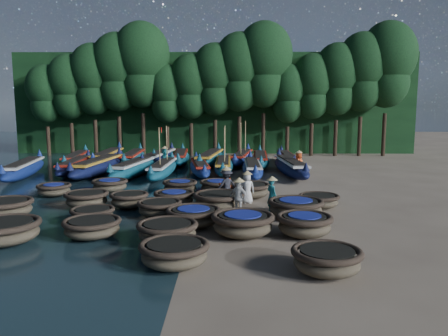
{
  "coord_description": "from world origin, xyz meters",
  "views": [
    {
      "loc": [
        1.42,
        -21.79,
        4.73
      ],
      "look_at": [
        1.15,
        2.38,
        1.3
      ],
      "focal_mm": 35.0,
      "sensor_mm": 36.0,
      "label": 1
    }
  ],
  "objects_px": {
    "coracle_7": "(167,231)",
    "long_boat_10": "(108,157)",
    "coracle_15": "(87,199)",
    "long_boat_8": "(290,167)",
    "coracle_11": "(92,214)",
    "long_boat_0": "(24,169)",
    "coracle_13": "(194,216)",
    "long_boat_4": "(163,169)",
    "long_boat_14": "(210,158)",
    "long_boat_9": "(76,159)",
    "fisherman_1": "(272,193)",
    "coracle_5": "(5,231)",
    "coracle_6": "(92,227)",
    "long_boat_7": "(252,168)",
    "coracle_10": "(6,208)",
    "coracle_14": "(296,207)",
    "coracle_4": "(327,260)",
    "long_boat_1": "(75,166)",
    "long_boat_12": "(159,158)",
    "coracle_18": "(219,200)",
    "coracle_3": "(174,253)",
    "coracle_8": "(243,223)",
    "long_boat_15": "(242,158)",
    "coracle_12": "(159,208)",
    "long_boat_11": "(133,158)",
    "fisherman_4": "(239,196)",
    "coracle_21": "(110,185)",
    "fisherman_3": "(226,185)",
    "coracle_22": "(180,186)",
    "long_boat_6": "(223,166)",
    "coracle_19": "(319,200)",
    "long_boat_13": "(181,157)",
    "coracle_20": "(54,189)",
    "long_boat_2": "(98,166)",
    "fisherman_6": "(299,163)",
    "coracle_9": "(304,224)",
    "fisherman_5": "(165,159)",
    "coracle_17": "(174,198)",
    "coracle_23": "(218,186)",
    "coracle_16": "(129,199)",
    "fisherman_2": "(226,184)",
    "long_boat_5": "(200,168)",
    "coracle_24": "(249,190)"
  },
  "relations": [
    {
      "from": "coracle_7",
      "to": "long_boat_10",
      "type": "xyz_separation_m",
      "value": [
        -7.77,
        20.63,
        0.17
      ]
    },
    {
      "from": "coracle_15",
      "to": "long_boat_8",
      "type": "relative_size",
      "value": 0.25
    },
    {
      "from": "coracle_11",
      "to": "long_boat_0",
      "type": "height_order",
      "value": "long_boat_0"
    },
    {
      "from": "coracle_13",
      "to": "coracle_11",
      "type": "bearing_deg",
      "value": 174.42
    },
    {
      "from": "long_boat_4",
      "to": "long_boat_14",
      "type": "bearing_deg",
      "value": 63.33
    },
    {
      "from": "long_boat_9",
      "to": "fisherman_1",
      "type": "bearing_deg",
      "value": -54.54
    },
    {
      "from": "coracle_5",
      "to": "coracle_6",
      "type": "distance_m",
      "value": 2.9
    },
    {
      "from": "long_boat_7",
      "to": "long_boat_14",
      "type": "height_order",
      "value": "long_boat_14"
    },
    {
      "from": "coracle_10",
      "to": "long_boat_9",
      "type": "bearing_deg",
      "value": 99.3
    },
    {
      "from": "coracle_14",
      "to": "long_boat_7",
      "type": "distance_m",
      "value": 11.44
    },
    {
      "from": "coracle_4",
      "to": "coracle_7",
      "type": "height_order",
      "value": "coracle_4"
    },
    {
      "from": "long_boat_1",
      "to": "long_boat_12",
      "type": "xyz_separation_m",
      "value": [
        5.32,
        4.2,
        0.07
      ]
    },
    {
      "from": "coracle_18",
      "to": "coracle_3",
      "type": "bearing_deg",
      "value": -99.24
    },
    {
      "from": "coracle_7",
      "to": "coracle_11",
      "type": "distance_m",
      "value": 4.27
    },
    {
      "from": "long_boat_4",
      "to": "long_boat_8",
      "type": "relative_size",
      "value": 0.91
    },
    {
      "from": "coracle_8",
      "to": "long_boat_15",
      "type": "relative_size",
      "value": 0.29
    },
    {
      "from": "coracle_12",
      "to": "long_boat_8",
      "type": "height_order",
      "value": "long_boat_8"
    },
    {
      "from": "long_boat_4",
      "to": "long_boat_11",
      "type": "height_order",
      "value": "long_boat_4"
    },
    {
      "from": "coracle_4",
      "to": "fisherman_4",
      "type": "height_order",
      "value": "fisherman_4"
    },
    {
      "from": "coracle_21",
      "to": "fisherman_3",
      "type": "bearing_deg",
      "value": -22.59
    },
    {
      "from": "coracle_12",
      "to": "coracle_22",
      "type": "relative_size",
      "value": 1.18
    },
    {
      "from": "coracle_6",
      "to": "long_boat_6",
      "type": "relative_size",
      "value": 0.29
    },
    {
      "from": "coracle_6",
      "to": "coracle_7",
      "type": "distance_m",
      "value": 2.88
    },
    {
      "from": "coracle_3",
      "to": "coracle_6",
      "type": "height_order",
      "value": "coracle_3"
    },
    {
      "from": "long_boat_7",
      "to": "long_boat_11",
      "type": "bearing_deg",
      "value": 148.44
    },
    {
      "from": "coracle_4",
      "to": "long_boat_6",
      "type": "relative_size",
      "value": 0.26
    },
    {
      "from": "coracle_19",
      "to": "long_boat_13",
      "type": "height_order",
      "value": "long_boat_13"
    },
    {
      "from": "coracle_20",
      "to": "long_boat_9",
      "type": "height_order",
      "value": "long_boat_9"
    },
    {
      "from": "coracle_7",
      "to": "fisherman_1",
      "type": "distance_m",
      "value": 6.03
    },
    {
      "from": "coracle_8",
      "to": "long_boat_2",
      "type": "height_order",
      "value": "long_boat_2"
    },
    {
      "from": "coracle_6",
      "to": "coracle_22",
      "type": "relative_size",
      "value": 1.21
    },
    {
      "from": "long_boat_8",
      "to": "fisherman_6",
      "type": "xyz_separation_m",
      "value": [
        0.56,
        -0.06,
        0.29
      ]
    },
    {
      "from": "coracle_11",
      "to": "coracle_18",
      "type": "height_order",
      "value": "coracle_18"
    },
    {
      "from": "coracle_9",
      "to": "fisherman_6",
      "type": "height_order",
      "value": "fisherman_6"
    },
    {
      "from": "coracle_8",
      "to": "fisherman_5",
      "type": "xyz_separation_m",
      "value": [
        -5.2,
        16.16,
        0.42
      ]
    },
    {
      "from": "coracle_17",
      "to": "long_boat_2",
      "type": "relative_size",
      "value": 0.25
    },
    {
      "from": "coracle_11",
      "to": "coracle_17",
      "type": "relative_size",
      "value": 0.79
    },
    {
      "from": "coracle_6",
      "to": "fisherman_4",
      "type": "bearing_deg",
      "value": 31.32
    },
    {
      "from": "long_boat_1",
      "to": "coracle_23",
      "type": "bearing_deg",
      "value": -37.54
    },
    {
      "from": "long_boat_7",
      "to": "long_boat_1",
      "type": "bearing_deg",
      "value": 175.56
    },
    {
      "from": "coracle_16",
      "to": "fisherman_2",
      "type": "relative_size",
      "value": 1.22
    },
    {
      "from": "coracle_9",
      "to": "coracle_14",
      "type": "distance_m",
      "value": 2.7
    },
    {
      "from": "long_boat_10",
      "to": "long_boat_13",
      "type": "bearing_deg",
      "value": 5.07
    },
    {
      "from": "coracle_7",
      "to": "coracle_9",
      "type": "distance_m",
      "value": 4.97
    },
    {
      "from": "long_boat_2",
      "to": "fisherman_5",
      "type": "height_order",
      "value": "fisherman_5"
    },
    {
      "from": "coracle_17",
      "to": "long_boat_12",
      "type": "height_order",
      "value": "long_boat_12"
    },
    {
      "from": "long_boat_5",
      "to": "coracle_12",
      "type": "bearing_deg",
      "value": -103.2
    },
    {
      "from": "coracle_7",
      "to": "coracle_23",
      "type": "relative_size",
      "value": 1.33
    },
    {
      "from": "coracle_24",
      "to": "long_boat_5",
      "type": "bearing_deg",
      "value": 111.39
    },
    {
      "from": "coracle_23",
      "to": "long_boat_2",
      "type": "bearing_deg",
      "value": 143.15
    }
  ]
}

